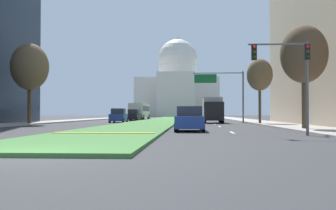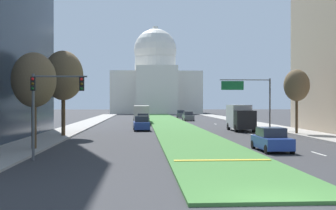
# 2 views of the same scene
# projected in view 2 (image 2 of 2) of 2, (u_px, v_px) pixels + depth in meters

# --- Properties ---
(ground_plane) EXTENTS (282.84, 282.84, 0.00)m
(ground_plane) POSITION_uv_depth(u_px,v_px,m) (167.00, 121.00, 78.43)
(ground_plane) COLOR #333335
(grass_median) EXTENTS (6.22, 115.71, 0.14)m
(grass_median) POSITION_uv_depth(u_px,v_px,m) (169.00, 123.00, 72.01)
(grass_median) COLOR #427A38
(grass_median) RESTS_ON ground_plane
(median_curb_nose) EXTENTS (5.60, 0.50, 0.04)m
(median_curb_nose) POSITION_uv_depth(u_px,v_px,m) (222.00, 160.00, 24.45)
(median_curb_nose) COLOR gold
(median_curb_nose) RESTS_ON grass_median
(lane_dashes_right) EXTENTS (0.16, 42.81, 0.01)m
(lane_dashes_right) POSITION_uv_depth(u_px,v_px,m) (248.00, 133.00, 48.00)
(lane_dashes_right) COLOR silver
(lane_dashes_right) RESTS_ON ground_plane
(sidewalk_left) EXTENTS (4.00, 115.71, 0.15)m
(sidewalk_left) POSITION_uv_depth(u_px,v_px,m) (82.00, 125.00, 64.74)
(sidewalk_left) COLOR #9E9991
(sidewalk_left) RESTS_ON ground_plane
(sidewalk_right) EXTENTS (4.00, 115.71, 0.15)m
(sidewalk_right) POSITION_uv_depth(u_px,v_px,m) (258.00, 124.00, 66.45)
(sidewalk_right) COLOR #9E9991
(sidewalk_right) RESTS_ON ground_plane
(capitol_building) EXTENTS (28.47, 29.97, 28.99)m
(capitol_building) POSITION_uv_depth(u_px,v_px,m) (155.00, 82.00, 141.77)
(capitol_building) COLOR silver
(capitol_building) RESTS_ON ground_plane
(traffic_light_near_left) EXTENTS (3.34, 0.35, 5.20)m
(traffic_light_near_left) POSITION_uv_depth(u_px,v_px,m) (47.00, 97.00, 25.47)
(traffic_light_near_left) COLOR #515456
(traffic_light_near_left) RESTS_ON ground_plane
(overhead_guide_sign) EXTENTS (6.40, 0.20, 6.50)m
(overhead_guide_sign) POSITION_uv_depth(u_px,v_px,m) (251.00, 93.00, 52.75)
(overhead_guide_sign) COLOR #515456
(overhead_guide_sign) RESTS_ON ground_plane
(street_tree_left_near) EXTENTS (3.18, 3.18, 7.11)m
(street_tree_left_near) POSITION_uv_depth(u_px,v_px,m) (34.00, 80.00, 30.80)
(street_tree_left_near) COLOR #4C3823
(street_tree_left_near) RESTS_ON ground_plane
(street_tree_left_mid) EXTENTS (4.01, 4.01, 8.73)m
(street_tree_left_mid) POSITION_uv_depth(u_px,v_px,m) (63.00, 76.00, 42.99)
(street_tree_left_mid) COLOR #4C3823
(street_tree_left_mid) RESTS_ON ground_plane
(street_tree_right_mid) EXTENTS (2.76, 2.76, 7.09)m
(street_tree_right_mid) POSITION_uv_depth(u_px,v_px,m) (297.00, 86.00, 46.07)
(street_tree_right_mid) COLOR #4C3823
(street_tree_right_mid) RESTS_ON ground_plane
(sedan_lead_stopped) EXTENTS (2.00, 4.29, 1.69)m
(sedan_lead_stopped) POSITION_uv_depth(u_px,v_px,m) (272.00, 140.00, 30.41)
(sedan_lead_stopped) COLOR navy
(sedan_lead_stopped) RESTS_ON ground_plane
(sedan_midblock) EXTENTS (2.12, 4.68, 1.83)m
(sedan_midblock) POSITION_uv_depth(u_px,v_px,m) (141.00, 124.00, 52.83)
(sedan_midblock) COLOR navy
(sedan_midblock) RESTS_ON ground_plane
(sedan_distant) EXTENTS (2.03, 4.68, 1.84)m
(sedan_distant) POSITION_uv_depth(u_px,v_px,m) (143.00, 120.00, 64.46)
(sedan_distant) COLOR black
(sedan_distant) RESTS_ON ground_plane
(sedan_far_horizon) EXTENTS (1.96, 4.41, 1.77)m
(sedan_far_horizon) POSITION_uv_depth(u_px,v_px,m) (188.00, 116.00, 81.52)
(sedan_far_horizon) COLOR #4C5156
(sedan_far_horizon) RESTS_ON ground_plane
(sedan_very_far) EXTENTS (2.14, 4.31, 1.75)m
(sedan_very_far) POSITION_uv_depth(u_px,v_px,m) (181.00, 114.00, 97.00)
(sedan_very_far) COLOR #4C5156
(sedan_very_far) RESTS_ON ground_plane
(box_truck_delivery) EXTENTS (2.40, 6.40, 3.20)m
(box_truck_delivery) POSITION_uv_depth(u_px,v_px,m) (240.00, 117.00, 52.18)
(box_truck_delivery) COLOR black
(box_truck_delivery) RESTS_ON ground_plane
(city_bus) EXTENTS (2.62, 11.00, 2.95)m
(city_bus) POSITION_uv_depth(u_px,v_px,m) (141.00, 113.00, 73.08)
(city_bus) COLOR beige
(city_bus) RESTS_ON ground_plane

